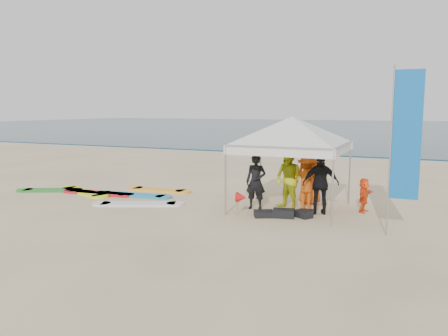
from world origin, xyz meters
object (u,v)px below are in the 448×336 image
person_black_b (321,184)px  feather_flag (405,137)px  person_black_a (256,182)px  person_seated (364,195)px  canopy_tent (292,117)px  surfboard_spread (111,194)px  marker_pennant (242,198)px  person_orange_a (307,182)px  person_yellow (288,179)px  person_orange_b (310,176)px

person_black_b → feather_flag: size_ratio=0.44×
person_black_a → person_black_b: size_ratio=0.94×
person_seated → person_black_b: bearing=133.2°
person_seated → canopy_tent: (-1.95, -0.47, 2.15)m
feather_flag → surfboard_spread: 9.34m
canopy_tent → marker_pennant: canopy_tent is taller
person_seated → marker_pennant: (-2.93, -1.77, 0.02)m
person_black_a → marker_pennant: (-0.07, -0.91, -0.29)m
canopy_tent → marker_pennant: bearing=-127.0°
canopy_tent → person_black_a: bearing=-156.5°
marker_pennant → person_orange_a: bearing=44.1°
person_black_b → canopy_tent: bearing=-34.2°
canopy_tent → surfboard_spread: (-6.02, -0.45, -2.59)m
person_yellow → canopy_tent: (0.06, 0.06, 1.76)m
person_black_a → person_black_b: 1.81m
surfboard_spread → person_black_a: bearing=0.6°
person_yellow → person_black_b: bearing=14.5°
person_black_a → person_black_b: (1.81, 0.15, 0.05)m
person_black_b → person_orange_b: bearing=-83.4°
person_seated → marker_pennant: size_ratio=1.50×
person_orange_a → person_orange_b: (-0.10, 0.83, 0.07)m
person_seated → feather_flag: feather_flag is taller
person_black_a → surfboard_spread: 5.16m
person_yellow → person_orange_b: 1.05m
person_orange_a → surfboard_spread: bearing=12.6°
person_black_b → marker_pennant: 2.18m
marker_pennant → canopy_tent: bearing=53.0°
person_black_a → person_yellow: size_ratio=0.92×
canopy_tent → surfboard_spread: 6.57m
person_black_b → canopy_tent: canopy_tent is taller
person_orange_a → person_black_b: person_black_b is taller
person_black_a → feather_flag: bearing=-22.9°
person_orange_b → canopy_tent: (-0.34, -0.91, 1.76)m
person_black_a → person_orange_b: (1.26, 1.31, 0.07)m
person_orange_a → marker_pennant: person_orange_a is taller
person_yellow → feather_flag: 3.70m
person_orange_b → canopy_tent: 2.01m
person_orange_b → surfboard_spread: (-6.36, -1.36, -0.83)m
person_seated → surfboard_spread: 8.03m
person_orange_b → canopy_tent: size_ratio=0.43×
person_orange_a → surfboard_spread: size_ratio=0.26×
person_orange_a → feather_flag: 3.40m
person_black_b → person_seated: bearing=-164.9°
person_black_b → surfboard_spread: person_black_b is taller
person_orange_a → feather_flag: size_ratio=0.42×
person_yellow → person_orange_a: person_yellow is taller
person_black_a → marker_pennant: person_black_a is taller
person_orange_b → person_seated: size_ratio=1.81×
surfboard_spread → canopy_tent: bearing=4.3°
person_orange_a → canopy_tent: size_ratio=0.40×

